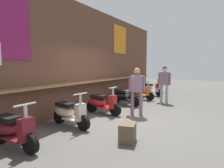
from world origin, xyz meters
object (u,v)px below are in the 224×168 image
scooter_maroon (12,129)px  merchandise_crate (128,132)px  scooter_black (123,96)px  scooter_orange (139,92)px  scooter_silver (149,89)px  scooter_cream (68,112)px  shopper_with_handbag (136,87)px  shopper_browsing (164,81)px  scooter_red (101,103)px

scooter_maroon → merchandise_crate: (1.53, -1.87, -0.18)m
scooter_black → merchandise_crate: 3.72m
scooter_orange → merchandise_crate: size_ratio=3.33×
scooter_orange → scooter_silver: (1.47, 0.00, 0.00)m
scooter_maroon → scooter_cream: bearing=87.6°
scooter_orange → shopper_with_handbag: shopper_with_handbag is taller
merchandise_crate → shopper_with_handbag: bearing=20.1°
scooter_silver → shopper_browsing: size_ratio=0.85×
scooter_black → shopper_with_handbag: bearing=-42.2°
scooter_maroon → scooter_red: 3.13m
scooter_red → scooter_black: size_ratio=1.00×
scooter_black → shopper_browsing: (1.46, -1.27, 0.61)m
shopper_browsing → scooter_cream: bearing=-14.7°
scooter_silver → shopper_browsing: bearing=-49.4°
scooter_cream → shopper_with_handbag: bearing=66.8°
scooter_cream → shopper_with_handbag: (2.09, -1.08, 0.58)m
scooter_red → shopper_browsing: 3.38m
scooter_orange → shopper_browsing: shopper_browsing is taller
shopper_browsing → scooter_red: bearing=-21.8°
scooter_cream → merchandise_crate: bearing=2.8°
scooter_orange → shopper_browsing: 1.42m
scooter_cream → shopper_with_handbag: size_ratio=0.87×
scooter_red → shopper_browsing: (3.07, -1.27, 0.61)m
scooter_black → scooter_maroon: bearing=-87.5°
scooter_maroon → shopper_browsing: bearing=76.0°
scooter_silver → shopper_browsing: shopper_browsing is taller
scooter_maroon → scooter_red: size_ratio=1.00×
scooter_red → shopper_with_handbag: shopper_with_handbag is taller
scooter_cream → shopper_with_handbag: shopper_with_handbag is taller
shopper_with_handbag → merchandise_crate: shopper_with_handbag is taller
scooter_maroon → scooter_orange: bearing=87.6°
scooter_maroon → merchandise_crate: scooter_maroon is taller
scooter_orange → merchandise_crate: (-4.78, -1.87, -0.18)m
scooter_silver → scooter_red: bearing=-88.3°
scooter_red → merchandise_crate: scooter_red is taller
scooter_red → merchandise_crate: size_ratio=3.33×
shopper_with_handbag → merchandise_crate: size_ratio=3.82×
scooter_maroon → scooter_black: 4.74m
scooter_red → scooter_orange: 3.18m
scooter_red → scooter_orange: (3.18, -0.00, 0.00)m
scooter_silver → shopper_browsing: 2.12m
shopper_browsing → scooter_black: bearing=-40.3°
scooter_black → shopper_with_handbag: (-1.07, -1.08, 0.58)m
scooter_red → scooter_silver: same height
shopper_with_handbag → shopper_browsing: (2.54, -0.19, 0.03)m
scooter_maroon → shopper_browsing: 6.36m
scooter_silver → shopper_with_handbag: bearing=-73.5°
scooter_cream → scooter_black: bearing=94.3°
scooter_black → merchandise_crate: bearing=-57.3°
scooter_black → shopper_browsing: bearing=51.5°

